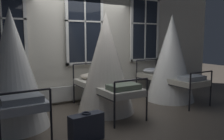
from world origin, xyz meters
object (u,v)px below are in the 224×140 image
object	(u,v)px
cot_first	(12,71)
cot_third	(171,59)
suitcase_dark	(86,127)
cot_second	(106,64)

from	to	relation	value
cot_first	cot_third	xyz separation A→B (m)	(3.83, -0.02, 0.03)
cot_first	suitcase_dark	world-z (taller)	cot_first
suitcase_dark	cot_third	bearing A→B (deg)	15.82
cot_first	cot_second	xyz separation A→B (m)	(1.89, -0.04, 0.01)
cot_first	cot_second	bearing A→B (deg)	-92.42
cot_second	cot_third	world-z (taller)	cot_third
cot_second	suitcase_dark	distance (m)	1.76
cot_second	cot_third	size ratio (longest dim) A/B	0.98
cot_second	cot_third	distance (m)	1.94
cot_third	suitcase_dark	distance (m)	3.31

